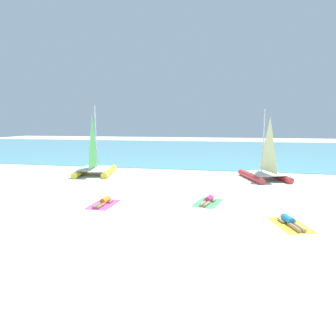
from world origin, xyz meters
name	(u,v)px	position (x,y,z in m)	size (l,w,h in m)	color
ground_plane	(180,175)	(0.00, 10.00, 0.00)	(120.00, 120.00, 0.00)	white
ocean_water	(204,149)	(0.00, 32.34, 0.03)	(120.00, 40.00, 0.05)	#5BB2C1
sailboat_yellow	(95,164)	(-6.38, 8.81, 0.78)	(3.35, 4.48, 5.26)	yellow
sailboat_red	(265,169)	(6.12, 9.40, 0.73)	(3.45, 4.30, 4.87)	#CC3838
towel_left	(103,204)	(-2.29, 1.20, 0.01)	(1.10, 1.90, 0.01)	#D84C99
sunbather_left	(104,201)	(-2.29, 1.27, 0.13)	(0.55, 1.56, 0.30)	orange
towel_middle	(208,203)	(2.64, 2.52, 0.01)	(1.10, 1.90, 0.01)	#4CB266
sunbather_middle	(208,200)	(2.65, 2.58, 0.13)	(0.75, 1.56, 0.30)	#D83372
towel_right	(290,225)	(5.98, 0.01, 0.01)	(1.10, 1.90, 0.01)	yellow
sunbather_right	(290,221)	(5.96, 0.07, 0.13)	(0.82, 1.54, 0.30)	#268CCC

